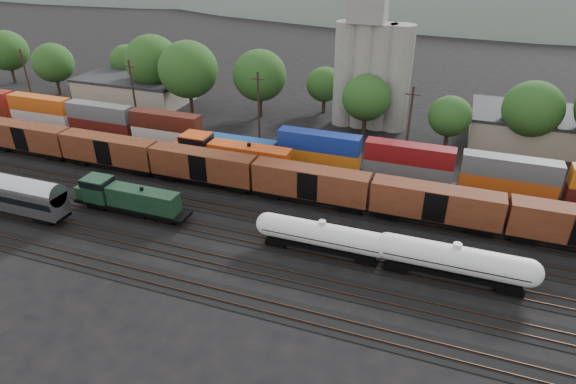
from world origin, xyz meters
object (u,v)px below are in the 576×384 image
(tank_car_a, at_px, (322,236))
(grain_silo, at_px, (371,64))
(green_locomotive, at_px, (125,197))
(orange_locomotive, at_px, (228,155))

(tank_car_a, distance_m, grain_silo, 42.08)
(grain_silo, bearing_deg, tank_car_a, -85.35)
(green_locomotive, height_order, grain_silo, grain_silo)
(tank_car_a, relative_size, orange_locomotive, 0.75)
(tank_car_a, xyz_separation_m, orange_locomotive, (-18.50, 15.00, 0.46))
(grain_silo, bearing_deg, orange_locomotive, -120.24)
(tank_car_a, height_order, orange_locomotive, orange_locomotive)
(orange_locomotive, bearing_deg, grain_silo, 59.76)
(green_locomotive, height_order, tank_car_a, green_locomotive)
(green_locomotive, distance_m, orange_locomotive, 16.48)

